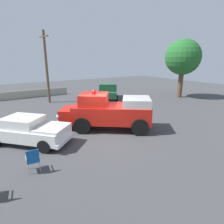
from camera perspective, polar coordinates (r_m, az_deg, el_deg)
The scene contains 12 objects.
ground_plane at distance 11.89m, azimuth -2.04°, elevation -6.27°, with size 60.00×60.00×0.00m, color #424244.
vintage_fire_truck at distance 12.21m, azimuth -1.09°, elevation 0.28°, with size 6.04×5.35×2.59m.
classic_hot_rod at distance 11.17m, azimuth -23.70°, elevation -5.03°, with size 4.33×4.45×1.46m.
parked_pickup at distance 21.40m, azimuth -1.35°, elevation 6.44°, with size 3.97×5.05×1.90m.
lawn_chair_near_truck at distance 15.65m, azimuth -4.96°, elevation 1.41°, with size 0.69×0.69×1.02m.
lawn_chair_spare at distance 8.43m, azimuth -22.79°, elevation -12.89°, with size 0.55×0.54×1.02m.
spectator_seated at distance 15.50m, azimuth -5.08°, elevation 1.67°, with size 0.63×0.65×1.29m.
spectator_standing at distance 17.20m, azimuth -3.29°, elevation 4.03°, with size 0.34×0.65×1.68m.
oak_tree_left at distance 23.84m, azimuth 20.65°, elevation 15.19°, with size 4.01×4.01×6.67m.
utility_pole at distance 20.70m, azimuth -19.21°, elevation 12.90°, with size 0.46×1.69×7.17m.
traffic_cone at distance 17.02m, azimuth 2.66°, elevation 1.64°, with size 0.40×0.40×0.64m.
background_fence at distance 24.18m, azimuth -28.00°, elevation 4.38°, with size 12.89×0.12×0.90m.
Camera 1 is at (-5.66, -9.45, 4.46)m, focal length 30.25 mm.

